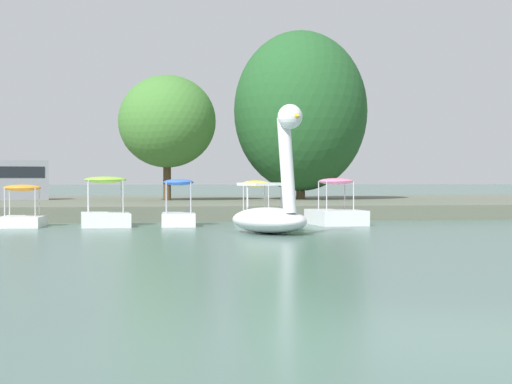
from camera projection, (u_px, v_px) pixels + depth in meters
name	position (u px, v px, depth m)	size (l,w,h in m)	color
ground_plane	(451.00, 340.00, 7.83)	(483.84, 483.84, 0.00)	#47665B
shore_bank_far	(177.00, 205.00, 39.85)	(157.02, 20.57, 0.52)	#5B6051
swan_boat	(272.00, 207.00, 23.23)	(2.48, 3.16, 3.35)	white
pedal_boat_pink	(336.00, 212.00, 27.98)	(1.58, 2.38, 1.47)	white
pedal_boat_yellow	(256.00, 213.00, 27.72)	(1.08, 1.81, 1.40)	white
pedal_boat_blue	(179.00, 211.00, 27.24)	(1.16, 2.00, 1.44)	white
pedal_boat_lime	(105.00, 211.00, 26.95)	(1.53, 2.28, 1.52)	white
pedal_boat_orange	(22.00, 214.00, 26.67)	(1.40, 2.03, 1.28)	white
tree_willow_near_path	(301.00, 111.00, 40.48)	(8.68, 8.70, 7.74)	brown
tree_sapling_by_fence	(167.00, 122.00, 38.66)	(4.71, 5.03, 5.49)	#4C3823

